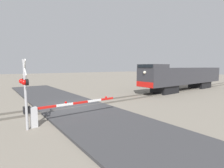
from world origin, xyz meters
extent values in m
plane|color=gray|center=(0.00, 0.00, 0.00)|extent=(160.00, 160.00, 0.00)
cube|color=#59544C|center=(-0.72, 0.00, 0.07)|extent=(0.08, 80.00, 0.15)
cube|color=#59544C|center=(0.72, 0.00, 0.07)|extent=(0.08, 80.00, 0.15)
cube|color=#38383A|center=(0.00, 0.00, 0.07)|extent=(36.00, 5.48, 0.15)
cube|color=black|center=(0.00, 13.12, 0.53)|extent=(2.31, 3.20, 1.05)
cube|color=black|center=(0.00, 22.68, 0.53)|extent=(2.31, 3.20, 1.05)
cube|color=#333338|center=(0.00, 17.90, 2.21)|extent=(2.71, 17.38, 2.31)
cube|color=#333338|center=(0.00, 10.67, 3.59)|extent=(2.66, 2.92, 0.45)
cube|color=black|center=(0.00, 9.18, 3.59)|extent=(2.31, 0.06, 0.36)
cube|color=red|center=(0.00, 9.17, 1.40)|extent=(2.58, 0.08, 0.64)
sphere|color=#F2EACC|center=(0.00, 9.16, 2.84)|extent=(0.36, 0.36, 0.36)
cylinder|color=#ADADB2|center=(3.51, -4.12, 1.95)|extent=(0.14, 0.14, 3.90)
cube|color=white|center=(3.51, -4.12, 3.45)|extent=(0.95, 0.04, 0.95)
cube|color=white|center=(3.51, -4.12, 3.45)|extent=(0.95, 0.04, 0.95)
cube|color=black|center=(3.51, -4.12, 2.70)|extent=(1.04, 0.08, 0.08)
sphere|color=red|center=(3.09, -4.22, 2.70)|extent=(0.28, 0.28, 0.28)
sphere|color=red|center=(3.93, -4.22, 2.70)|extent=(0.28, 0.28, 0.28)
cylinder|color=black|center=(3.09, -4.10, 2.70)|extent=(0.34, 0.14, 0.34)
cylinder|color=black|center=(3.93, -4.10, 2.70)|extent=(0.34, 0.14, 0.34)
cube|color=silver|center=(3.27, -3.72, 0.59)|extent=(0.36, 0.36, 1.17)
cube|color=black|center=(3.27, -4.07, 1.07)|extent=(0.28, 0.36, 0.40)
cube|color=red|center=(3.27, -2.97, 1.07)|extent=(0.10, 1.11, 0.14)
cube|color=white|center=(3.27, -1.86, 1.07)|extent=(0.10, 1.11, 0.14)
cube|color=red|center=(3.27, -0.75, 1.07)|extent=(0.10, 1.11, 0.14)
cube|color=white|center=(3.27, 0.35, 1.07)|extent=(0.10, 1.11, 0.14)
cube|color=red|center=(3.27, 1.46, 1.07)|extent=(0.10, 1.11, 0.14)
sphere|color=red|center=(3.27, -1.78, 1.21)|extent=(0.14, 0.14, 0.14)
sphere|color=red|center=(3.27, 1.37, 1.21)|extent=(0.14, 0.14, 0.14)
camera|label=1|loc=(13.55, -5.68, 3.51)|focal=26.73mm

